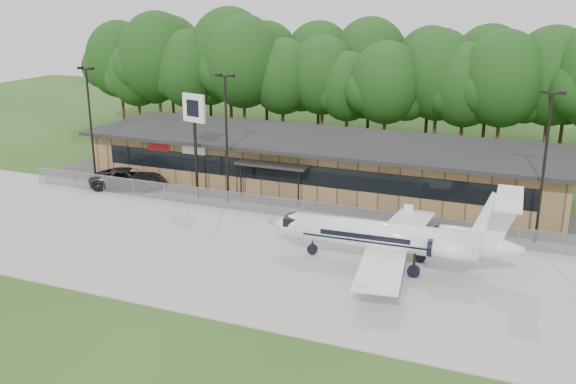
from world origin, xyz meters
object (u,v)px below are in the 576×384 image
at_px(pole_sign, 194,119).
at_px(business_jet, 395,238).
at_px(suv, 128,179).
at_px(terminal, 319,161).

bearing_deg(pole_sign, business_jet, -8.16).
distance_m(suv, pole_sign, 8.82).
bearing_deg(terminal, pole_sign, -138.22).
xyz_separation_m(business_jet, pole_sign, (-18.21, 7.68, 4.62)).
bearing_deg(suv, terminal, -81.99).
height_order(terminal, suv, terminal).
bearing_deg(suv, business_jet, -124.87).
xyz_separation_m(terminal, business_jet, (10.21, -14.83, -0.28)).
relative_size(terminal, business_jet, 2.61).
height_order(terminal, business_jet, business_jet).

